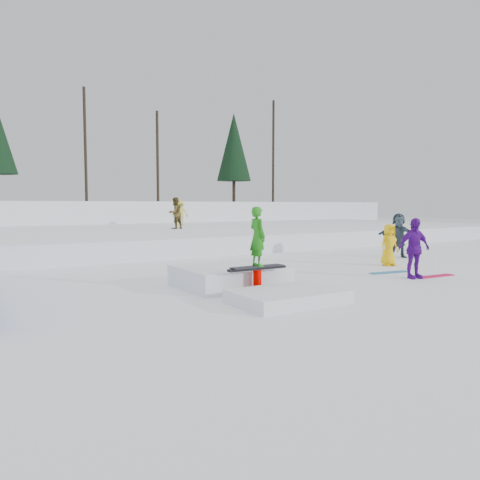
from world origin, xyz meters
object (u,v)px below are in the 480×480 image
walker_olive (175,213)px  walker_ygreen (181,213)px  spectator_yellow (389,245)px  jib_rail_feature (244,279)px  spectator_dark (398,235)px  spectator_purple (414,248)px

walker_olive → walker_ygreen: bearing=-137.3°
spectator_yellow → jib_rail_feature: 7.09m
spectator_yellow → spectator_dark: 2.85m
spectator_yellow → walker_olive: bearing=106.5°
spectator_purple → spectator_yellow: size_ratio=1.20×
jib_rail_feature → walker_olive: bearing=72.5°
walker_olive → jib_rail_feature: 15.21m
walker_ygreen → spectator_dark: 15.89m
spectator_purple → jib_rail_feature: jib_rail_feature is taller
spectator_yellow → spectator_dark: bearing=39.3°
jib_rail_feature → spectator_yellow: bearing=11.2°
spectator_purple → spectator_yellow: spectator_purple is taller
walker_olive → spectator_dark: walker_olive is taller
spectator_purple → spectator_yellow: (1.68, 2.33, -0.15)m
spectator_dark → walker_olive: bearing=148.9°
spectator_purple → jib_rail_feature: bearing=-176.5°
walker_ygreen → spectator_purple: 19.63m
spectator_dark → jib_rail_feature: bearing=-126.1°
walker_olive → spectator_yellow: size_ratio=1.20×
spectator_yellow → spectator_dark: spectator_dark is taller
walker_olive → walker_ygreen: size_ratio=1.09×
walker_olive → jib_rail_feature: walker_olive is taller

